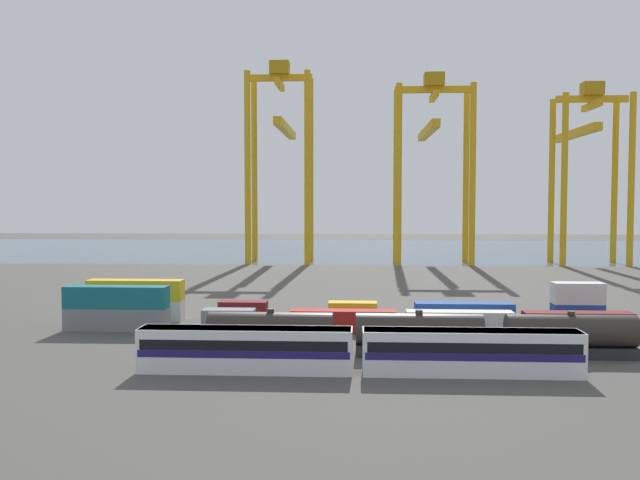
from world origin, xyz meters
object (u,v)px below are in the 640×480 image
object	(u,v)px
shipping_container_8	(243,311)
gantry_crane_central	(432,149)
passenger_train	(357,349)
shipping_container_4	(459,322)
gantry_crane_east	(587,154)
shipping_container_11	(577,314)
gantry_crane_west	(281,144)
freight_tank_row	(419,334)
shipping_container_0	(117,319)

from	to	relation	value
shipping_container_8	gantry_crane_central	xyz separation A→B (m)	(32.96, 88.00, 27.14)
passenger_train	shipping_container_4	size ratio (longest dim) A/B	3.19
shipping_container_8	gantry_crane_east	distance (m)	115.51
shipping_container_11	shipping_container_4	bearing A→B (deg)	-156.94
shipping_container_11	gantry_crane_east	bearing A→B (deg)	71.35
gantry_crane_east	gantry_crane_west	bearing A→B (deg)	179.59
shipping_container_11	gantry_crane_east	xyz separation A→B (m)	(29.55, 87.55, 25.72)
shipping_container_4	gantry_crane_central	distance (m)	98.59
shipping_container_4	gantry_crane_west	bearing A→B (deg)	108.08
shipping_container_4	shipping_container_8	world-z (taller)	same
gantry_crane_central	gantry_crane_east	bearing A→B (deg)	-0.68
shipping_container_4	shipping_container_11	xyz separation A→B (m)	(15.31, 6.52, 0.00)
shipping_container_4	gantry_crane_east	world-z (taller)	gantry_crane_east
freight_tank_row	shipping_container_8	xyz separation A→B (m)	(-20.34, 18.08, -0.85)
passenger_train	shipping_container_8	size ratio (longest dim) A/B	6.40
shipping_container_8	gantry_crane_east	bearing A→B (deg)	51.02
shipping_container_11	passenger_train	bearing A→B (deg)	-136.84
shipping_container_11	gantry_crane_central	world-z (taller)	gantry_crane_central
passenger_train	freight_tank_row	size ratio (longest dim) A/B	0.93
gantry_crane_central	freight_tank_row	bearing A→B (deg)	-96.78
shipping_container_4	gantry_crane_central	size ratio (longest dim) A/B	0.26
gantry_crane_west	shipping_container_4	bearing A→B (deg)	-71.92
shipping_container_4	shipping_container_8	size ratio (longest dim) A/B	2.00
passenger_train	shipping_container_4	world-z (taller)	passenger_train
shipping_container_0	shipping_container_4	size ratio (longest dim) A/B	1.00
shipping_container_11	gantry_crane_central	size ratio (longest dim) A/B	0.13
gantry_crane_central	shipping_container_8	bearing A→B (deg)	-110.53
gantry_crane_central	shipping_container_4	bearing A→B (deg)	-94.23
passenger_train	gantry_crane_east	bearing A→B (deg)	63.40
passenger_train	gantry_crane_east	size ratio (longest dim) A/B	0.88
passenger_train	shipping_container_0	world-z (taller)	passenger_train
shipping_container_4	gantry_crane_central	xyz separation A→B (m)	(6.99, 94.52, 27.14)
shipping_container_0	shipping_container_8	xyz separation A→B (m)	(13.87, 6.52, 0.00)
shipping_container_4	gantry_crane_central	bearing A→B (deg)	85.77
shipping_container_0	gantry_crane_east	xyz separation A→B (m)	(84.71, 94.07, 25.72)
gantry_crane_central	gantry_crane_east	distance (m)	37.91
passenger_train	shipping_container_0	distance (m)	33.88
freight_tank_row	gantry_crane_central	size ratio (longest dim) A/B	0.89
shipping_container_4	gantry_crane_west	world-z (taller)	gantry_crane_west
freight_tank_row	shipping_container_4	world-z (taller)	freight_tank_row
passenger_train	shipping_container_8	bearing A→B (deg)	119.60
passenger_train	shipping_container_11	bearing A→B (deg)	43.16
shipping_container_0	gantry_crane_east	bearing A→B (deg)	48.00
shipping_container_11	shipping_container_0	bearing A→B (deg)	-173.26
shipping_container_11	gantry_crane_east	size ratio (longest dim) A/B	0.14
shipping_container_8	gantry_crane_central	size ratio (longest dim) A/B	0.13
shipping_container_4	gantry_crane_east	bearing A→B (deg)	64.50
freight_tank_row	shipping_container_0	distance (m)	36.12
gantry_crane_east	freight_tank_row	bearing A→B (deg)	-115.55
shipping_container_11	gantry_crane_central	distance (m)	92.46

